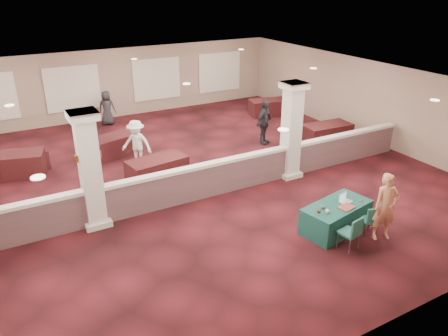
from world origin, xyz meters
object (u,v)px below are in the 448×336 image
far_table_front_left (13,165)px  far_table_back_right (269,107)px  far_table_front_center (157,170)px  far_table_back_left (22,163)px  conf_chair_side (352,231)px  far_table_back_center (113,146)px  near_table (336,217)px  attendee_a (87,136)px  attendee_d (107,108)px  woman (386,207)px  attendee_c (264,122)px  far_table_front_right (326,134)px  attendee_b (137,143)px  conf_chair_main (371,218)px

far_table_front_left → far_table_back_right: (11.56, 1.65, -0.03)m
far_table_front_center → far_table_back_left: (-3.84, 2.90, -0.06)m
conf_chair_side → far_table_back_center: 9.58m
near_table → far_table_front_left: (-7.12, 7.87, 0.04)m
attendee_a → attendee_d: size_ratio=1.19×
near_table → attendee_d: bearing=92.3°
far_table_front_left → attendee_d: size_ratio=1.29×
woman → far_table_front_center: 7.17m
woman → attendee_c: 7.37m
conf_chair_side → far_table_back_left: size_ratio=0.55×
conf_chair_side → far_table_front_right: 7.59m
far_table_front_right → attendee_d: attendee_d is taller
far_table_front_left → far_table_back_center: 3.47m
far_table_back_center → attendee_d: size_ratio=1.21×
near_table → attendee_b: bearing=104.3°
conf_chair_side → attendee_a: bearing=106.2°
conf_chair_main → far_table_front_right: conf_chair_main is taller
attendee_d → attendee_a: bearing=96.1°
far_table_front_center → attendee_d: bearing=88.2°
far_table_front_left → far_table_back_right: size_ratio=1.07×
far_table_back_left → attendee_d: (4.05, 3.80, 0.44)m
attendee_a → attendee_c: 6.78m
woman → attendee_a: attendee_a is taller
conf_chair_side → woman: bearing=-8.8°
attendee_a → far_table_front_center: bearing=-87.6°
woman → attendee_c: woman is taller
attendee_d → far_table_front_center: bearing=119.1°
far_table_back_center → attendee_b: bearing=-70.6°
conf_chair_side → far_table_front_center: size_ratio=0.47×
far_table_front_center → attendee_b: size_ratio=1.14×
conf_chair_side → attendee_d: size_ratio=0.58×
far_table_front_center → far_table_back_right: 8.64m
conf_chair_main → woman: woman is taller
near_table → attendee_b: (-3.18, 6.70, 0.47)m
far_table_back_center → attendee_a: size_ratio=1.01×
woman → far_table_back_right: 11.06m
woman → far_table_front_center: size_ratio=0.93×
near_table → far_table_back_left: (-6.86, 8.07, -0.03)m
far_table_front_right → attendee_b: size_ratio=1.17×
far_table_front_left → far_table_back_left: bearing=37.4°
attendee_a → attendee_d: attendee_a is taller
woman → attendee_d: 13.26m
far_table_back_left → attendee_b: bearing=-20.5°
conf_chair_main → far_table_front_center: bearing=139.9°
far_table_front_center → far_table_front_right: far_table_front_right is taller
attendee_c → far_table_back_center: bearing=135.5°
far_table_front_right → conf_chair_side: bearing=-126.7°
far_table_back_right → conf_chair_side: bearing=-114.5°
far_table_back_right → attendee_c: bearing=-127.9°
far_table_front_center → attendee_b: 1.60m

